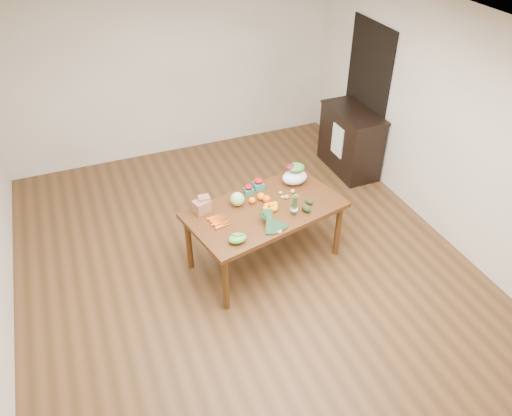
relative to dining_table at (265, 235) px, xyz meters
name	(u,v)px	position (x,y,z in m)	size (l,w,h in m)	color
floor	(245,267)	(-0.26, -0.04, -0.38)	(6.00, 6.00, 0.00)	brown
ceiling	(240,31)	(-0.26, -0.04, 2.33)	(5.00, 6.00, 0.02)	white
room_walls	(243,168)	(-0.26, -0.04, 0.97)	(5.02, 6.02, 2.70)	white
dining_table	(265,235)	(0.00, 0.00, 0.00)	(1.70, 0.94, 0.75)	#492911
doorway_dark	(366,97)	(2.22, 1.56, 0.68)	(0.02, 1.00, 2.10)	black
cabinet	(350,141)	(1.96, 1.42, 0.10)	(0.52, 1.02, 0.94)	black
dish_towel	(337,141)	(1.70, 1.36, 0.18)	(0.02, 0.28, 0.45)	white
paper_bag	(202,205)	(-0.65, 0.20, 0.46)	(0.24, 0.20, 0.17)	#A16648
cabbage	(237,199)	(-0.26, 0.17, 0.45)	(0.16, 0.16, 0.16)	#ABDB7E
strawberry_basket_a	(249,190)	(-0.06, 0.33, 0.42)	(0.10, 0.10, 0.09)	#AC0B16
strawberry_basket_b	(258,184)	(0.08, 0.39, 0.43)	(0.12, 0.12, 0.11)	#AF150B
orange_a	(252,200)	(-0.10, 0.14, 0.41)	(0.07, 0.07, 0.07)	orange
orange_b	(261,196)	(0.02, 0.17, 0.42)	(0.09, 0.09, 0.09)	orange
orange_c	(267,199)	(0.06, 0.09, 0.42)	(0.09, 0.09, 0.09)	orange
mandarin_cluster	(272,206)	(0.06, -0.06, 0.43)	(0.18, 0.18, 0.10)	#FF9A0F
carrots	(219,221)	(-0.54, -0.05, 0.39)	(0.22, 0.24, 0.03)	#DD4F12
snap_pea_bag	(237,239)	(-0.48, -0.42, 0.42)	(0.19, 0.14, 0.08)	#57B23C
kale_bunch	(274,222)	(-0.05, -0.35, 0.45)	(0.32, 0.40, 0.16)	black
asparagus_bundle	(294,205)	(0.25, -0.22, 0.50)	(0.08, 0.08, 0.25)	#4C6F33
potato_a	(283,197)	(0.26, 0.10, 0.40)	(0.05, 0.04, 0.04)	tan
potato_b	(287,197)	(0.30, 0.08, 0.40)	(0.05, 0.05, 0.04)	tan
potato_c	(293,191)	(0.41, 0.16, 0.40)	(0.05, 0.05, 0.04)	tan
potato_d	(281,193)	(0.27, 0.18, 0.39)	(0.05, 0.04, 0.04)	tan
potato_e	(296,196)	(0.40, 0.05, 0.40)	(0.05, 0.04, 0.04)	tan
avocado_a	(306,208)	(0.39, -0.22, 0.41)	(0.08, 0.12, 0.08)	black
avocado_b	(309,201)	(0.48, -0.11, 0.41)	(0.06, 0.10, 0.06)	black
salad_bag	(295,175)	(0.51, 0.33, 0.49)	(0.30, 0.23, 0.23)	white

